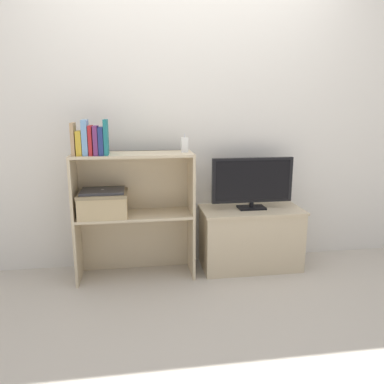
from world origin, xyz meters
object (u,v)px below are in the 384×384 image
object	(u,v)px
book_navy	(101,141)
storage_basket_left	(103,203)
book_teal	(106,137)
baby_monitor	(185,145)
book_skyblue	(85,138)
laptop	(103,191)
book_mustard	(80,143)
book_plum	(96,140)
book_tan	(74,139)
tv	(252,182)
book_crimson	(91,140)
tv_stand	(250,238)

from	to	relation	value
book_navy	storage_basket_left	xyz separation A→B (m)	(-0.02, 0.05, -0.47)
book_teal	baby_monitor	xyz separation A→B (m)	(0.58, 0.06, -0.07)
book_skyblue	laptop	world-z (taller)	book_skyblue
book_mustard	book_plum	distance (m)	0.12
baby_monitor	book_tan	bearing A→B (deg)	-175.72
storage_basket_left	book_teal	bearing A→B (deg)	-42.45
tv	baby_monitor	bearing A→B (deg)	-176.47
book_teal	book_crimson	bearing A→B (deg)	180.00
tv_stand	book_skyblue	bearing A→B (deg)	-175.70
tv	book_teal	distance (m)	1.20
book_tan	baby_monitor	world-z (taller)	book_tan
book_skyblue	book_teal	world-z (taller)	book_teal
storage_basket_left	laptop	world-z (taller)	laptop
book_tan	book_navy	bearing A→B (deg)	0.00
laptop	baby_monitor	bearing A→B (deg)	1.37
book_crimson	tv	bearing A→B (deg)	4.36
book_tan	storage_basket_left	distance (m)	0.52
tv_stand	book_tan	world-z (taller)	book_tan
tv	storage_basket_left	world-z (taller)	tv
book_tan	book_mustard	xyz separation A→B (m)	(0.04, 0.00, -0.03)
tv	book_skyblue	bearing A→B (deg)	-175.77
laptop	tv	bearing A→B (deg)	2.39
tv	book_mustard	bearing A→B (deg)	-175.91
tv_stand	book_mustard	distance (m)	1.55
tv_stand	book_mustard	xyz separation A→B (m)	(-1.32, -0.10, 0.82)
laptop	tv_stand	bearing A→B (deg)	2.47
book_crimson	book_plum	distance (m)	0.04
book_mustard	storage_basket_left	size ratio (longest dim) A/B	0.47
storage_basket_left	book_navy	bearing A→B (deg)	-71.45
tv	book_teal	xyz separation A→B (m)	(-1.13, -0.09, 0.38)
book_tan	book_teal	bearing A→B (deg)	0.00
book_crimson	baby_monitor	bearing A→B (deg)	5.02
book_navy	book_teal	xyz separation A→B (m)	(0.03, 0.00, 0.03)
book_mustard	baby_monitor	world-z (taller)	book_mustard
book_mustard	book_navy	world-z (taller)	book_navy
book_teal	book_skyblue	bearing A→B (deg)	180.00
book_skyblue	book_navy	xyz separation A→B (m)	(0.11, 0.00, -0.03)
book_mustard	book_teal	size ratio (longest dim) A/B	0.68
tv_stand	book_skyblue	xyz separation A→B (m)	(-1.28, -0.10, 0.85)
baby_monitor	book_teal	bearing A→B (deg)	-174.05
book_skyblue	baby_monitor	xyz separation A→B (m)	(0.72, 0.06, -0.07)
tv	baby_monitor	world-z (taller)	baby_monitor
tv_stand	book_navy	bearing A→B (deg)	-175.30
tv_stand	book_tan	size ratio (longest dim) A/B	3.59
tv	book_navy	xyz separation A→B (m)	(-1.17, -0.09, 0.35)
book_crimson	book_navy	world-z (taller)	book_crimson
tv_stand	book_plum	world-z (taller)	book_plum
baby_monitor	storage_basket_left	bearing A→B (deg)	-178.63
book_mustard	book_tan	bearing A→B (deg)	180.00
tv_stand	laptop	distance (m)	1.26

